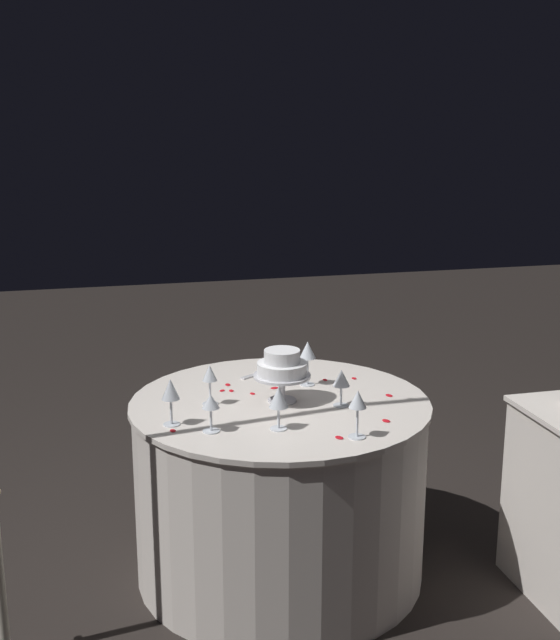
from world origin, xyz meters
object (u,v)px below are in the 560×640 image
wine_glass_0 (171,391)px  wine_glass_5 (308,352)px  tiered_cake (282,367)px  wine_glass_1 (210,375)px  cake_knife (271,370)px  wine_glass_2 (211,404)px  main_table (280,487)px  wine_glass_6 (358,402)px  wine_glass_3 (341,380)px  wine_glass_4 (279,398)px  decorative_arch (304,174)px

wine_glass_0 → wine_glass_5: (-0.59, -0.31, 0.01)m
tiered_cake → wine_glass_1: bearing=-7.1°
tiered_cake → cake_knife: tiered_cake is taller
tiered_cake → wine_glass_2: bearing=37.2°
wine_glass_0 → cake_knife: size_ratio=0.65×
main_table → wine_glass_6: size_ratio=6.87×
wine_glass_2 → wine_glass_3: (-0.52, -0.14, 0.00)m
wine_glass_5 → wine_glass_6: size_ratio=1.09×
wine_glass_0 → wine_glass_3: 0.64m
wine_glass_3 → wine_glass_4: (0.29, 0.17, 0.01)m
main_table → wine_glass_4: bearing=74.9°
wine_glass_0 → wine_glass_4: wine_glass_0 is taller
wine_glass_0 → wine_glass_2: size_ratio=1.25×
decorative_arch → tiered_cake: size_ratio=11.32×
wine_glass_1 → wine_glass_0: bearing=46.4°
main_table → wine_glass_0: (0.43, 0.15, 0.49)m
wine_glass_1 → cake_knife: (-0.32, -0.36, -0.11)m
wine_glass_5 → main_table: bearing=45.9°
wine_glass_0 → cake_knife: (-0.49, -0.53, -0.12)m
wine_glass_4 → decorative_arch: bearing=154.0°
tiered_cake → wine_glass_5: (-0.15, -0.17, 0.00)m
wine_glass_1 → wine_glass_3: size_ratio=1.10×
wine_glass_4 → wine_glass_6: wine_glass_6 is taller
decorative_arch → wine_glass_4: bearing=-26.0°
decorative_arch → wine_glass_3: (-0.21, -0.21, -0.78)m
tiered_cake → wine_glass_6: (-0.16, 0.41, -0.01)m
main_table → tiered_cake: 0.50m
wine_glass_1 → cake_knife: 0.49m
wine_glass_6 → wine_glass_5: bearing=-89.2°
main_table → wine_glass_0: 0.67m
main_table → cake_knife: cake_knife is taller
wine_glass_4 → wine_glass_5: 0.50m
wine_glass_1 → wine_glass_6: (-0.43, 0.45, 0.01)m
decorative_arch → wine_glass_0: 0.89m
wine_glass_4 → wine_glass_2: bearing=-8.6°
wine_glass_6 → cake_knife: bearing=-82.3°
wine_glass_1 → wine_glass_5: wine_glass_5 is taller
decorative_arch → wine_glass_6: (-0.16, 0.10, -0.75)m
decorative_arch → main_table: 1.28m
wine_glass_0 → wine_glass_6: 0.66m
decorative_arch → tiered_cake: 0.81m
main_table → cake_knife: 0.53m
wine_glass_1 → tiered_cake: bearing=172.9°
main_table → wine_glass_6: (-0.16, 0.42, 0.49)m
wine_glass_2 → wine_glass_4: (-0.23, 0.04, 0.01)m
wine_glass_4 → wine_glass_3: bearing=-149.1°
wine_glass_2 → wine_glass_5: wine_glass_5 is taller
tiered_cake → wine_glass_0: (0.44, 0.14, -0.01)m
tiered_cake → wine_glass_1: size_ratio=1.40×
main_table → wine_glass_5: bearing=-134.1°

